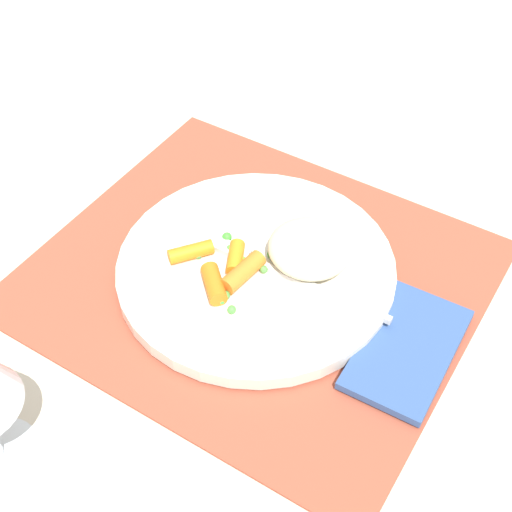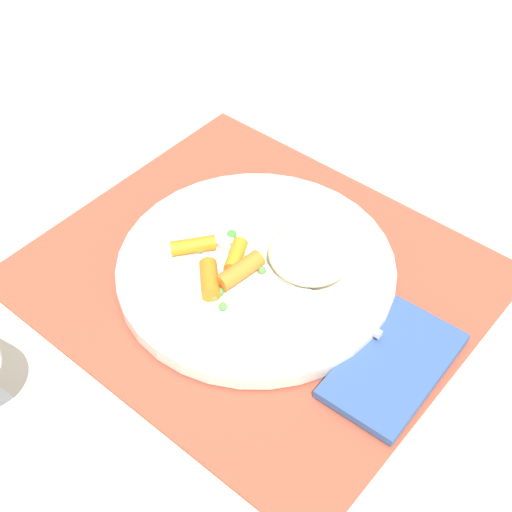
{
  "view_description": "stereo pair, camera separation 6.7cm",
  "coord_description": "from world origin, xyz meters",
  "px_view_note": "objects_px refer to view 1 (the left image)",
  "views": [
    {
      "loc": [
        -0.26,
        0.41,
        0.54
      ],
      "look_at": [
        0.0,
        0.0,
        0.03
      ],
      "focal_mm": 51.6,
      "sensor_mm": 36.0,
      "label": 1
    },
    {
      "loc": [
        -0.31,
        0.37,
        0.54
      ],
      "look_at": [
        0.0,
        0.0,
        0.03
      ],
      "focal_mm": 51.6,
      "sensor_mm": 36.0,
      "label": 2
    }
  ],
  "objects_px": {
    "rice_mound": "(310,248)",
    "carrot_portion": "(221,267)",
    "plate": "(256,268)",
    "fork": "(276,270)",
    "napkin": "(407,348)"
  },
  "relations": [
    {
      "from": "rice_mound",
      "to": "carrot_portion",
      "type": "xyz_separation_m",
      "value": [
        0.06,
        0.06,
        -0.01
      ]
    },
    {
      "from": "plate",
      "to": "carrot_portion",
      "type": "relative_size",
      "value": 3.22
    },
    {
      "from": "plate",
      "to": "fork",
      "type": "height_order",
      "value": "fork"
    },
    {
      "from": "carrot_portion",
      "to": "fork",
      "type": "height_order",
      "value": "carrot_portion"
    },
    {
      "from": "plate",
      "to": "carrot_portion",
      "type": "xyz_separation_m",
      "value": [
        0.02,
        0.03,
        0.02
      ]
    },
    {
      "from": "carrot_portion",
      "to": "napkin",
      "type": "bearing_deg",
      "value": -173.68
    },
    {
      "from": "rice_mound",
      "to": "plate",
      "type": "bearing_deg",
      "value": 34.95
    },
    {
      "from": "plate",
      "to": "rice_mound",
      "type": "bearing_deg",
      "value": -145.05
    },
    {
      "from": "rice_mound",
      "to": "napkin",
      "type": "bearing_deg",
      "value": 162.85
    },
    {
      "from": "rice_mound",
      "to": "carrot_portion",
      "type": "distance_m",
      "value": 0.09
    },
    {
      "from": "plate",
      "to": "napkin",
      "type": "relative_size",
      "value": 1.99
    },
    {
      "from": "napkin",
      "to": "plate",
      "type": "bearing_deg",
      "value": -2.88
    },
    {
      "from": "plate",
      "to": "napkin",
      "type": "xyz_separation_m",
      "value": [
        -0.16,
        0.01,
        -0.0
      ]
    },
    {
      "from": "rice_mound",
      "to": "carrot_portion",
      "type": "height_order",
      "value": "rice_mound"
    },
    {
      "from": "rice_mound",
      "to": "fork",
      "type": "bearing_deg",
      "value": 56.0
    }
  ]
}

